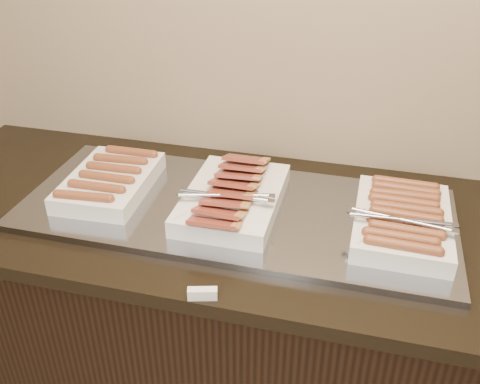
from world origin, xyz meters
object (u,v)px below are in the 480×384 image
counter (242,329)px  dish_center (233,197)px  warming_tray (235,210)px  dish_left (110,181)px  dish_right (402,220)px

counter → dish_center: dish_center is taller
counter → warming_tray: bearing=180.0°
dish_left → dish_right: dish_right is taller
warming_tray → dish_right: 0.45m
counter → warming_tray: warming_tray is taller
dish_center → dish_right: (0.46, -0.00, 0.00)m
counter → warming_tray: size_ratio=1.72×
dish_center → dish_right: size_ratio=1.11×
warming_tray → dish_right: (0.45, -0.00, 0.04)m
warming_tray → dish_right: dish_right is taller
counter → dish_center: bearing=-172.5°
warming_tray → dish_center: bearing=-150.6°
dish_center → dish_left: bearing=179.3°
dish_center → counter: bearing=7.3°
warming_tray → dish_center: dish_center is taller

